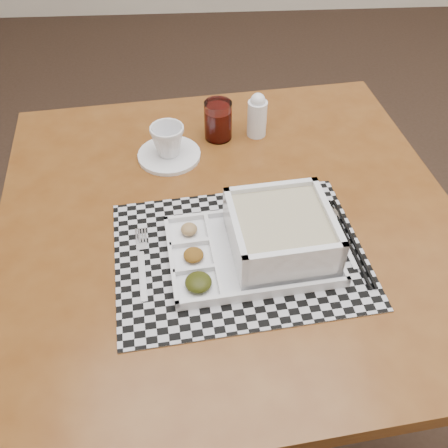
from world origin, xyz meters
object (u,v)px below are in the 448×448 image
(creamer_bottle, at_px, (257,115))
(serving_tray, at_px, (272,238))
(dining_table, at_px, (230,239))
(juice_glass, at_px, (218,122))
(cup, at_px, (168,141))

(creamer_bottle, bearing_deg, serving_tray, -91.99)
(serving_tray, bearing_deg, dining_table, 123.88)
(dining_table, distance_m, juice_glass, 0.31)
(cup, distance_m, juice_glass, 0.14)
(juice_glass, xyz_separation_m, creamer_bottle, (0.10, 0.01, 0.01))
(dining_table, bearing_deg, juice_glass, 91.91)
(serving_tray, xyz_separation_m, juice_glass, (-0.08, 0.39, 0.01))
(serving_tray, xyz_separation_m, creamer_bottle, (0.01, 0.40, 0.02))
(cup, distance_m, creamer_bottle, 0.23)
(dining_table, xyz_separation_m, serving_tray, (0.07, -0.11, 0.11))
(dining_table, bearing_deg, serving_tray, -56.12)
(cup, bearing_deg, dining_table, -71.22)
(dining_table, height_order, juice_glass, juice_glass)
(serving_tray, relative_size, creamer_bottle, 2.98)
(dining_table, xyz_separation_m, creamer_bottle, (0.09, 0.29, 0.13))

